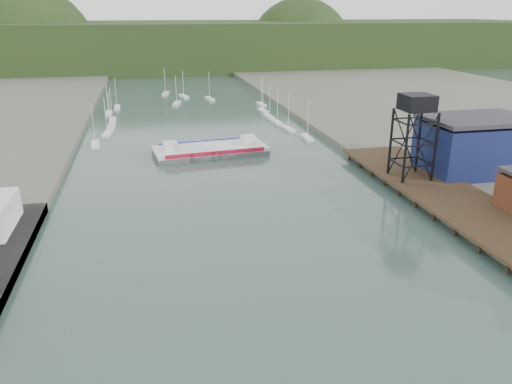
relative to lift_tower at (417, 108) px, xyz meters
name	(u,v)px	position (x,y,z in m)	size (l,w,h in m)	color
east_pier	(457,201)	(2.00, -13.00, -13.75)	(14.00, 70.00, 2.45)	black
lift_tower	(417,108)	(0.00, 0.00, 0.00)	(6.50, 6.50, 16.00)	black
blue_shed	(475,146)	(15.00, 2.00, -8.59)	(20.50, 14.50, 11.30)	#0E0F3E
marina_sailboats	(191,114)	(-34.92, 80.46, -15.30)	(57.71, 92.65, 0.90)	silver
distant_hills	(159,48)	(-38.98, 243.35, -5.27)	(500.00, 120.00, 80.00)	#1D3115
chain_ferry	(210,150)	(-34.79, 31.99, -14.55)	(27.70, 13.61, 3.84)	#4C4C4E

